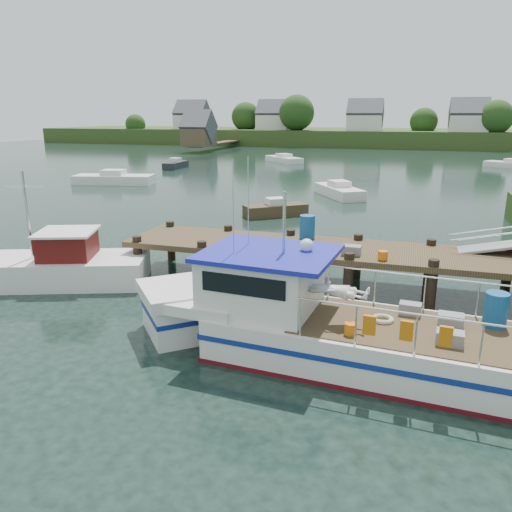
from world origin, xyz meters
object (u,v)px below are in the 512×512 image
(lobster_boat, at_px, (309,322))
(moored_d, at_px, (284,159))
(dock, at_px, (504,234))
(work_boat, at_px, (46,266))
(moored_b, at_px, (339,191))
(moored_a, at_px, (114,179))
(moored_e, at_px, (176,165))
(moored_rowboat, at_px, (276,209))

(lobster_boat, xyz_separation_m, moored_d, (-13.11, 49.62, -0.49))
(dock, distance_m, work_boat, 15.19)
(moored_b, bearing_deg, moored_d, 135.20)
(moored_a, bearing_deg, moored_e, 99.42)
(lobster_boat, relative_size, moored_d, 1.71)
(dock, distance_m, moored_b, 21.13)
(moored_b, bearing_deg, work_boat, -85.10)
(lobster_boat, bearing_deg, moored_b, 100.87)
(moored_e, bearing_deg, moored_b, -48.43)
(moored_b, bearing_deg, moored_e, 167.18)
(work_boat, relative_size, moored_b, 1.38)
(dock, height_order, lobster_boat, lobster_boat)
(moored_rowboat, bearing_deg, moored_a, 142.73)
(dock, height_order, moored_b, dock)
(moored_rowboat, bearing_deg, moored_e, 119.50)
(moored_e, bearing_deg, dock, -63.69)
(work_boat, bearing_deg, moored_a, 97.40)
(work_boat, height_order, moored_b, work_boat)
(dock, height_order, moored_rowboat, dock)
(dock, distance_m, moored_rowboat, 15.43)
(dock, relative_size, moored_d, 2.84)
(dock, xyz_separation_m, moored_rowboat, (-10.29, 11.34, -1.84))
(moored_d, relative_size, moored_e, 1.39)
(moored_e, bearing_deg, work_boat, -83.73)
(moored_b, bearing_deg, dock, -45.78)
(dock, xyz_separation_m, moored_b, (-7.77, 19.57, -1.81))
(lobster_boat, relative_size, moored_rowboat, 2.72)
(dock, relative_size, lobster_boat, 1.66)
(dock, height_order, moored_a, dock)
(work_boat, relative_size, moored_a, 1.07)
(lobster_boat, bearing_deg, dock, 51.15)
(dock, bearing_deg, moored_d, 112.20)
(moored_e, bearing_deg, moored_a, -100.51)
(work_boat, bearing_deg, moored_e, 89.16)
(lobster_boat, height_order, moored_d, lobster_boat)
(moored_e, bearing_deg, moored_rowboat, -65.23)
(moored_d, bearing_deg, moored_rowboat, -90.25)
(work_boat, distance_m, moored_rowboat, 14.78)
(work_boat, xyz_separation_m, moored_a, (-12.17, 23.32, -0.18))
(moored_rowboat, bearing_deg, moored_d, 94.99)
(moored_d, bearing_deg, moored_b, -80.93)
(moored_a, xyz_separation_m, moored_d, (8.94, 23.73, -0.07))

